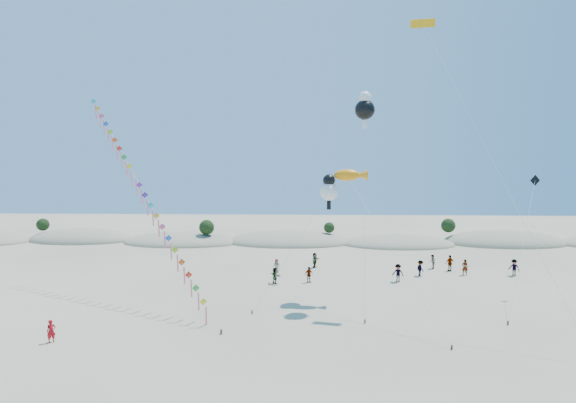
{
  "coord_description": "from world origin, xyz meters",
  "views": [
    {
      "loc": [
        2.37,
        -25.81,
        12.7
      ],
      "look_at": [
        0.97,
        14.0,
        9.03
      ],
      "focal_mm": 30.0,
      "sensor_mm": 36.0,
      "label": 1
    }
  ],
  "objects": [
    {
      "name": "dark_kite",
      "position": [
        22.17,
        17.09,
        7.79
      ],
      "size": [
        6.45,
        9.47,
        11.09
      ],
      "color": "#3F2D1E",
      "rests_on": "ground"
    },
    {
      "name": "kite_train",
      "position": [
        -12.45,
        16.9,
        9.96
      ],
      "size": [
        16.85,
        17.42,
        19.14
      ],
      "color": "#3F2D1E",
      "rests_on": "ground"
    },
    {
      "name": "beachgoers",
      "position": [
        11.47,
        25.4,
        0.86
      ],
      "size": [
        26.77,
        8.81,
        1.84
      ],
      "color": "slate",
      "rests_on": "ground"
    },
    {
      "name": "fish_kite",
      "position": [
        6.49,
        17.32,
        11.09
      ],
      "size": [
        7.23,
        12.55,
        11.65
      ],
      "color": "#3F2D1E",
      "rests_on": "ground"
    },
    {
      "name": "cartoon_kite_low",
      "position": [
        4.52,
        17.34,
        9.85
      ],
      "size": [
        7.31,
        6.05,
        11.2
      ],
      "color": "#3F2D1E",
      "rests_on": "ground"
    },
    {
      "name": "flyer_foreground",
      "position": [
        -15.02,
        5.64,
        0.79
      ],
      "size": [
        0.68,
        0.67,
        1.58
      ],
      "primitive_type": "imported",
      "rotation": [
        0.0,
        0.0,
        0.73
      ],
      "color": "#AE0D15",
      "rests_on": "ground"
    },
    {
      "name": "ground",
      "position": [
        0.0,
        0.0,
        0.0
      ],
      "size": [
        160.0,
        160.0,
        0.0
      ],
      "primitive_type": "plane",
      "color": "gray",
      "rests_on": "ground"
    },
    {
      "name": "cartoon_kite_high",
      "position": [
        7.57,
        16.84,
        17.02
      ],
      "size": [
        2.0,
        7.51,
        18.43
      ],
      "color": "#3F2D1E",
      "rests_on": "ground"
    },
    {
      "name": "parafoil_kite",
      "position": [
        12.76,
        17.02,
        23.56
      ],
      "size": [
        8.79,
        14.91,
        24.65
      ],
      "color": "#3F2D1E",
      "rests_on": "ground"
    },
    {
      "name": "dune_ridge",
      "position": [
        1.06,
        45.14,
        0.11
      ],
      "size": [
        145.3,
        11.49,
        5.57
      ],
      "color": "gray",
      "rests_on": "ground"
    }
  ]
}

